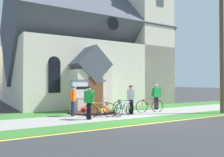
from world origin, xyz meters
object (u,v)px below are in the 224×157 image
Objects in this scene: bicycle_silver at (150,106)px; utility_pole at (221,25)px; church_sign at (89,90)px; cyclist_in_blue_jersey at (131,97)px; bicycle_red at (122,107)px; bicycle_blue at (101,110)px; cyclist_in_orange_jersey at (73,99)px; cyclist_in_white_jersey at (89,100)px; bicycle_yellow at (124,109)px; cyclist_in_green_jersey at (156,95)px; roadside_conifer at (149,58)px.

bicycle_silver is 6.32m from utility_pole.
cyclist_in_blue_jersey is (1.65, -2.04, -0.38)m from church_sign.
bicycle_blue is at bearing -157.08° from bicycle_red.
cyclist_in_blue_jersey is at bearing -14.43° from cyclist_in_orange_jersey.
cyclist_in_orange_jersey is at bearing 99.03° from cyclist_in_white_jersey.
bicycle_silver is at bearing -33.59° from church_sign.
church_sign is at bearing 145.09° from utility_pole.
cyclist_in_white_jersey is (-2.14, -0.12, 0.58)m from bicycle_yellow.
utility_pole reaches higher than bicycle_red.
cyclist_in_blue_jersey is at bearing 12.41° from cyclist_in_white_jersey.
bicycle_yellow is 2.79m from cyclist_in_orange_jersey.
roadside_conifer is (4.58, 6.23, 3.20)m from cyclist_in_green_jersey.
cyclist_in_blue_jersey reaches higher than cyclist_in_white_jersey.
church_sign is 0.36× the size of roadside_conifer.
cyclist_in_white_jersey is at bearing -80.97° from cyclist_in_orange_jersey.
roadside_conifer reaches higher than cyclist_in_blue_jersey.
cyclist_in_orange_jersey is at bearing 150.27° from bicycle_yellow.
bicycle_yellow is at bearing 3.09° from cyclist_in_white_jersey.
utility_pole is at bearing -17.07° from bicycle_blue.
bicycle_blue is (-3.53, -0.33, -0.01)m from bicycle_silver.
bicycle_red is 0.79m from cyclist_in_blue_jersey.
bicycle_yellow is 11.79m from roadside_conifer.
utility_pole is (4.75, -2.42, 4.21)m from cyclist_in_blue_jersey.
bicycle_silver is at bearing -9.89° from cyclist_in_orange_jersey.
cyclist_in_white_jersey is 0.17× the size of utility_pole.
cyclist_in_white_jersey is (0.23, -1.47, 0.01)m from cyclist_in_orange_jersey.
bicycle_red is 1.00× the size of cyclist_in_green_jersey.
bicycle_yellow is 2.22m from cyclist_in_white_jersey.
cyclist_in_white_jersey is 13.27m from roadside_conifer.
bicycle_blue is at bearing -171.74° from cyclist_in_blue_jersey.
cyclist_in_blue_jersey is at bearing -135.62° from roadside_conifer.
bicycle_yellow is 1.01× the size of cyclist_in_blue_jersey.
bicycle_silver is (3.05, -2.02, -0.95)m from church_sign.
bicycle_silver is 1.02× the size of cyclist_in_orange_jersey.
cyclist_in_blue_jersey is 0.26× the size of roadside_conifer.
utility_pole is at bearing -18.73° from bicycle_yellow.
bicycle_silver is 3.54m from bicycle_blue.
bicycle_red is at bearing 22.76° from cyclist_in_white_jersey.
cyclist_in_orange_jersey is 12.66m from roadside_conifer.
cyclist_in_blue_jersey is at bearing 152.98° from utility_pole.
cyclist_in_green_jersey is at bearing 0.86° from cyclist_in_orange_jersey.
bicycle_blue is at bearing -165.87° from cyclist_in_green_jersey.
bicycle_blue is 8.64m from utility_pole.
bicycle_blue is 1.01× the size of cyclist_in_green_jersey.
cyclist_in_white_jersey is (-0.83, -0.34, 0.57)m from bicycle_blue.
church_sign reaches higher than cyclist_in_orange_jersey.
church_sign is 0.24× the size of utility_pole.
cyclist_in_white_jersey is at bearing -167.59° from cyclist_in_blue_jersey.
church_sign is 3.78m from bicycle_silver.
bicycle_silver is 0.99× the size of bicycle_yellow.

